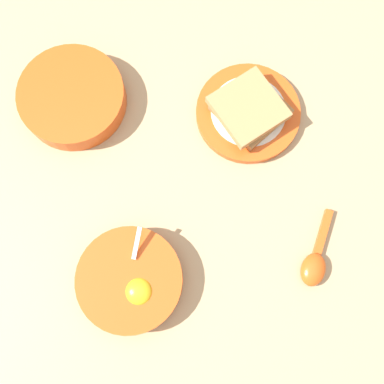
% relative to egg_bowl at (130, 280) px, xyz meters
% --- Properties ---
extents(ground_plane, '(3.00, 3.00, 0.00)m').
position_rel_egg_bowl_xyz_m(ground_plane, '(-0.10, 0.11, -0.02)').
color(ground_plane, tan).
extents(egg_bowl, '(0.17, 0.17, 0.07)m').
position_rel_egg_bowl_xyz_m(egg_bowl, '(0.00, 0.00, 0.00)').
color(egg_bowl, '#DB5119').
rests_on(egg_bowl, ground_plane).
extents(toast_plate, '(0.19, 0.19, 0.02)m').
position_rel_egg_bowl_xyz_m(toast_plate, '(-0.21, 0.29, -0.01)').
color(toast_plate, '#DB5119').
rests_on(toast_plate, ground_plane).
extents(toast_sandwich, '(0.14, 0.14, 0.04)m').
position_rel_egg_bowl_xyz_m(toast_sandwich, '(-0.21, 0.29, 0.01)').
color(toast_sandwich, '#9E7042').
rests_on(toast_sandwich, toast_plate).
extents(soup_spoon, '(0.12, 0.11, 0.03)m').
position_rel_egg_bowl_xyz_m(soup_spoon, '(0.08, 0.30, -0.01)').
color(soup_spoon, '#DB5119').
rests_on(soup_spoon, ground_plane).
extents(congee_bowl, '(0.19, 0.19, 0.04)m').
position_rel_egg_bowl_xyz_m(congee_bowl, '(-0.34, 0.00, 0.00)').
color(congee_bowl, '#DB5119').
rests_on(congee_bowl, ground_plane).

